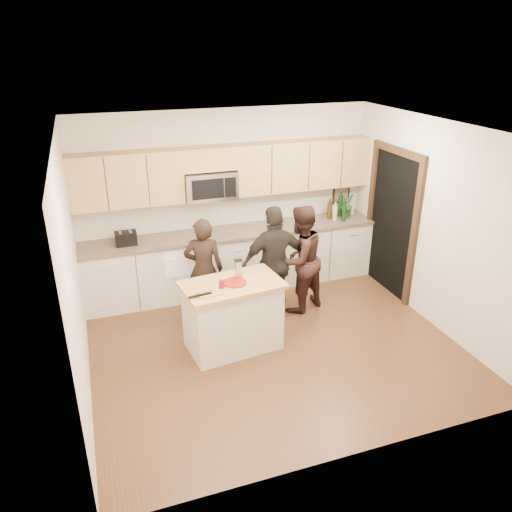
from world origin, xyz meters
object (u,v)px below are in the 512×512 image
object	(u,v)px
woman_left	(204,269)
island	(233,315)
toaster	(126,238)
woman_center	(300,259)
woman_right	(275,264)

from	to	relation	value
woman_left	island	bearing A→B (deg)	117.03
toaster	woman_center	world-z (taller)	woman_center
toaster	woman_center	size ratio (longest dim) A/B	0.19
woman_left	woman_center	size ratio (longest dim) A/B	0.94
woman_center	island	bearing A→B (deg)	6.08
woman_center	woman_right	distance (m)	0.42
woman_center	woman_right	xyz separation A→B (m)	(-0.41, -0.08, 0.03)
island	woman_right	xyz separation A→B (m)	(0.76, 0.55, 0.35)
woman_left	woman_right	xyz separation A→B (m)	(0.92, -0.29, 0.08)
woman_center	toaster	bearing A→B (deg)	-44.83
toaster	woman_center	distance (m)	2.45
island	woman_right	bearing A→B (deg)	29.02
toaster	woman_center	bearing A→B (deg)	-22.59
toaster	island	bearing A→B (deg)	-55.47
woman_left	woman_center	xyz separation A→B (m)	(1.33, -0.21, 0.05)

